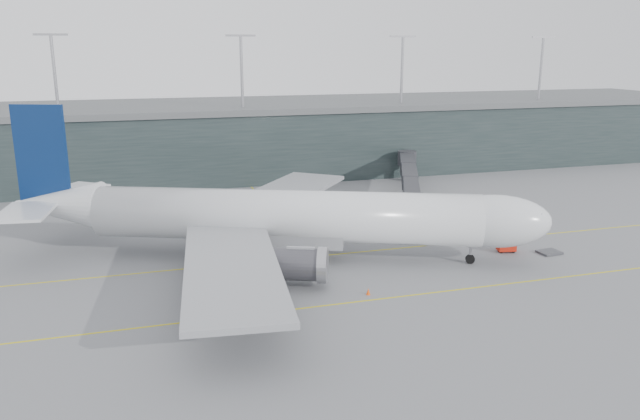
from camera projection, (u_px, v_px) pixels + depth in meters
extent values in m
plane|color=slate|center=(270.00, 251.00, 85.00)|extent=(320.00, 320.00, 0.00)
cube|color=gold|center=(276.00, 260.00, 81.29)|extent=(160.00, 0.25, 0.02)
cube|color=gold|center=(309.00, 307.00, 66.45)|extent=(160.00, 0.25, 0.02)
cube|color=gold|center=(274.00, 212.00, 104.93)|extent=(0.25, 60.00, 0.02)
cube|color=#1F292A|center=(214.00, 141.00, 137.03)|extent=(240.00, 35.00, 14.00)
cube|color=#4F5254|center=(212.00, 106.00, 135.11)|extent=(240.00, 36.00, 1.20)
cylinder|color=#9E9EA3|center=(55.00, 75.00, 115.70)|extent=(0.60, 0.60, 14.00)
cylinder|color=#9E9EA3|center=(242.00, 73.00, 125.35)|extent=(0.60, 0.60, 14.00)
cylinder|color=#9E9EA3|center=(402.00, 71.00, 135.00)|extent=(0.60, 0.60, 14.00)
cylinder|color=#9E9EA3|center=(541.00, 69.00, 144.65)|extent=(0.60, 0.60, 14.00)
cylinder|color=silver|center=(286.00, 216.00, 80.81)|extent=(48.63, 24.92, 6.71)
ellipsoid|color=silver|center=(494.00, 221.00, 78.34)|extent=(15.57, 11.51, 6.71)
cone|color=silver|center=(58.00, 205.00, 83.49)|extent=(13.45, 10.44, 6.44)
cube|color=gray|center=(278.00, 235.00, 81.56)|extent=(18.07, 11.52, 2.16)
cube|color=black|center=(529.00, 214.00, 77.68)|extent=(3.43, 3.90, 0.87)
cube|color=gray|center=(232.00, 267.00, 65.24)|extent=(13.01, 32.22, 0.59)
cylinder|color=#3E3E43|center=(292.00, 264.00, 71.45)|extent=(8.44, 6.35, 3.79)
cube|color=gray|center=(282.00, 194.00, 97.53)|extent=(27.01, 30.69, 0.59)
cylinder|color=#3E3E43|center=(311.00, 217.00, 91.24)|extent=(8.44, 6.35, 3.79)
cube|color=#091E4C|center=(41.00, 154.00, 81.92)|extent=(6.72, 3.14, 12.98)
cube|color=silver|center=(26.00, 212.00, 77.73)|extent=(7.10, 10.39, 0.38)
cube|color=silver|center=(72.00, 191.00, 89.19)|extent=(10.62, 11.35, 0.38)
cylinder|color=black|center=(470.00, 259.00, 79.89)|extent=(1.27, 0.85, 1.19)
cylinder|color=#9E9EA3|center=(470.00, 253.00, 79.68)|extent=(0.32, 0.32, 2.81)
cylinder|color=black|center=(246.00, 265.00, 77.48)|extent=(1.51, 1.03, 1.41)
cylinder|color=black|center=(262.00, 240.00, 87.48)|extent=(1.51, 1.03, 1.41)
cube|color=#29292E|center=(413.00, 204.00, 90.84)|extent=(4.19, 4.40, 2.70)
cube|color=#29292E|center=(411.00, 192.00, 98.52)|extent=(7.11, 12.46, 2.41)
cube|color=#29292E|center=(409.00, 176.00, 110.56)|extent=(7.34, 12.56, 2.50)
cube|color=#29292E|center=(408.00, 163.00, 122.60)|extent=(7.56, 12.65, 2.60)
cylinder|color=#9E9EA3|center=(410.00, 209.00, 99.93)|extent=(0.48, 0.48, 3.66)
cube|color=#3E3E43|center=(410.00, 218.00, 100.30)|extent=(2.34, 2.08, 0.67)
cylinder|color=#29292E|center=(331.00, 159.00, 127.32)|extent=(3.85, 3.85, 2.89)
cylinder|color=#29292E|center=(331.00, 174.00, 128.10)|extent=(1.73, 1.73, 3.47)
cube|color=red|center=(506.00, 245.00, 84.40)|extent=(2.63, 1.96, 1.40)
cylinder|color=black|center=(501.00, 252.00, 83.99)|extent=(0.45, 0.25, 0.43)
cylinder|color=black|center=(514.00, 251.00, 84.13)|extent=(0.45, 0.25, 0.43)
cylinder|color=black|center=(498.00, 249.00, 85.03)|extent=(0.45, 0.25, 0.43)
cylinder|color=black|center=(511.00, 249.00, 85.17)|extent=(0.45, 0.25, 0.43)
cube|color=#3B3B40|center=(549.00, 252.00, 83.90)|extent=(3.07, 2.56, 0.29)
cube|color=#3E3E43|center=(224.00, 232.00, 92.90)|extent=(2.41, 2.03, 0.22)
cube|color=#B1B7BE|center=(223.00, 226.00, 92.65)|extent=(1.96, 1.87, 1.65)
cube|color=navy|center=(223.00, 221.00, 92.43)|extent=(2.02, 1.93, 0.09)
cube|color=#3E3E43|center=(238.00, 228.00, 95.14)|extent=(2.37, 2.10, 0.20)
cube|color=#B0B7BD|center=(238.00, 223.00, 94.91)|extent=(1.96, 1.89, 1.51)
cube|color=navy|center=(238.00, 218.00, 94.72)|extent=(2.02, 1.95, 0.08)
cube|color=#3E3E43|center=(259.00, 231.00, 93.97)|extent=(2.06, 1.80, 0.18)
cube|color=#AAB1B6|center=(259.00, 225.00, 93.77)|extent=(1.69, 1.63, 1.33)
cube|color=navy|center=(259.00, 221.00, 93.60)|extent=(1.74, 1.68, 0.07)
cone|color=red|center=(506.00, 244.00, 86.89)|extent=(0.49, 0.49, 0.78)
cone|color=#F74E0D|center=(368.00, 291.00, 69.84)|extent=(0.47, 0.47, 0.75)
cone|color=#FE520E|center=(328.00, 224.00, 96.64)|extent=(0.48, 0.48, 0.77)
cone|color=#F84B0D|center=(219.00, 284.00, 71.87)|extent=(0.50, 0.50, 0.80)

